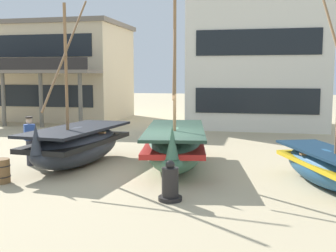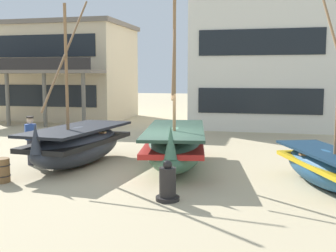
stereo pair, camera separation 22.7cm
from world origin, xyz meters
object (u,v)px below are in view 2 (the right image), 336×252
at_px(harbor_building_annex, 66,72).
at_px(fishing_boat_far_right, 78,144).
at_px(capstan_winch, 168,184).
at_px(fisherman_by_hull, 31,141).
at_px(wooden_barrel, 1,170).
at_px(harbor_building_main, 261,46).
at_px(fishing_boat_centre_large, 175,146).
at_px(fishing_boat_near_left, 326,166).

bearing_deg(harbor_building_annex, fishing_boat_far_right, -61.66).
height_order(fishing_boat_far_right, capstan_winch, fishing_boat_far_right).
xyz_separation_m(fisherman_by_hull, harbor_building_annex, (-6.45, 15.24, 2.54)).
xyz_separation_m(capstan_winch, wooden_barrel, (-5.11, 0.61, -0.06)).
height_order(fisherman_by_hull, harbor_building_annex, harbor_building_annex).
distance_m(fisherman_by_hull, wooden_barrel, 2.46).
relative_size(fishing_boat_far_right, fisherman_by_hull, 3.35).
bearing_deg(harbor_building_main, fisherman_by_hull, -119.12).
height_order(fisherman_by_hull, harbor_building_main, harbor_building_main).
bearing_deg(capstan_winch, harbor_building_annex, 123.40).
bearing_deg(fisherman_by_hull, capstan_winch, -28.12).
height_order(fishing_boat_centre_large, fishing_boat_far_right, fishing_boat_centre_large).
bearing_deg(fishing_boat_centre_large, wooden_barrel, -144.64).
height_order(fishing_boat_far_right, fisherman_by_hull, fishing_boat_far_right).
relative_size(fisherman_by_hull, capstan_winch, 1.67).
relative_size(fishing_boat_near_left, fisherman_by_hull, 3.11).
distance_m(fishing_boat_centre_large, capstan_winch, 3.84).
relative_size(fishing_boat_near_left, fishing_boat_far_right, 0.93).
relative_size(fishing_boat_centre_large, harbor_building_main, 0.70).
relative_size(fishing_boat_far_right, wooden_barrel, 8.07).
distance_m(capstan_winch, harbor_building_main, 16.97).
bearing_deg(harbor_building_main, wooden_barrel, -113.93).
xyz_separation_m(harbor_building_main, harbor_building_annex, (-13.85, 1.95, -1.47)).
xyz_separation_m(wooden_barrel, harbor_building_annex, (-6.90, 17.61, 3.03)).
xyz_separation_m(fishing_boat_near_left, fishing_boat_centre_large, (-4.60, 1.45, 0.16)).
bearing_deg(fishing_boat_near_left, harbor_building_annex, 135.12).
height_order(fishing_boat_near_left, capstan_winch, fishing_boat_near_left).
bearing_deg(harbor_building_main, capstan_winch, -96.46).
bearing_deg(fisherman_by_hull, fishing_boat_centre_large, 9.25).
distance_m(fishing_boat_centre_large, wooden_barrel, 5.48).
height_order(fishing_boat_near_left, harbor_building_main, harbor_building_main).
distance_m(fishing_boat_near_left, fishing_boat_far_right, 8.01).
bearing_deg(wooden_barrel, fishing_boat_centre_large, 35.36).
bearing_deg(fishing_boat_far_right, fishing_boat_centre_large, 7.17).
bearing_deg(fishing_boat_far_right, harbor_building_annex, 118.34).
xyz_separation_m(fishing_boat_centre_large, harbor_building_annex, (-11.36, 14.44, 2.64)).
bearing_deg(harbor_building_annex, fisherman_by_hull, -67.07).
relative_size(capstan_winch, harbor_building_main, 0.10).
relative_size(fishing_boat_far_right, harbor_building_main, 0.58).
bearing_deg(harbor_building_main, harbor_building_annex, 172.01).
relative_size(fishing_boat_near_left, harbor_building_main, 0.54).
bearing_deg(capstan_winch, harbor_building_main, 83.54).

